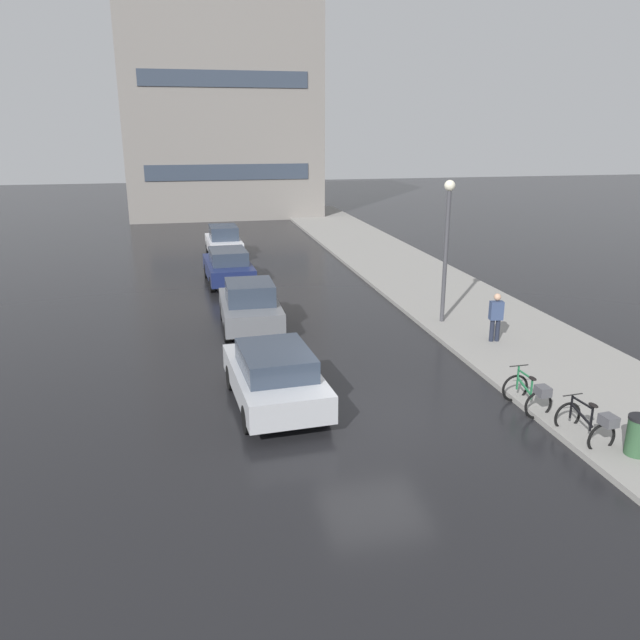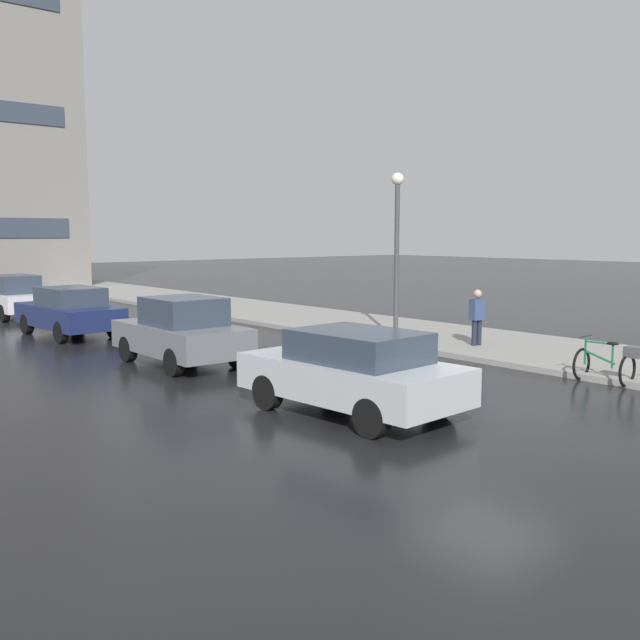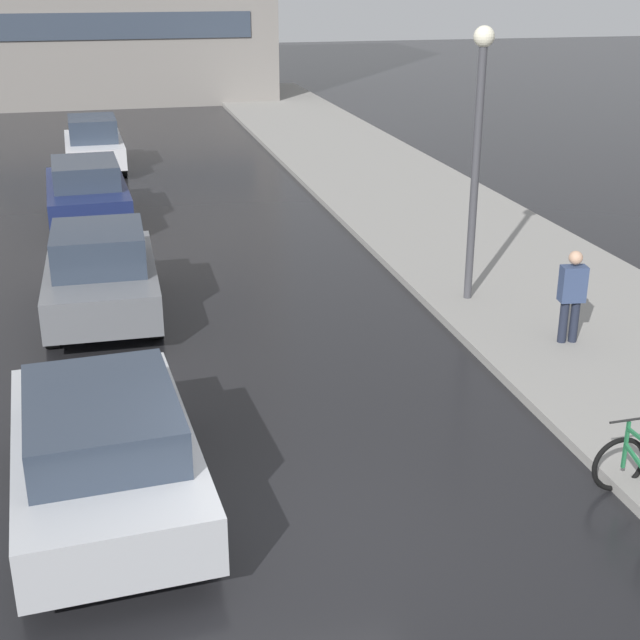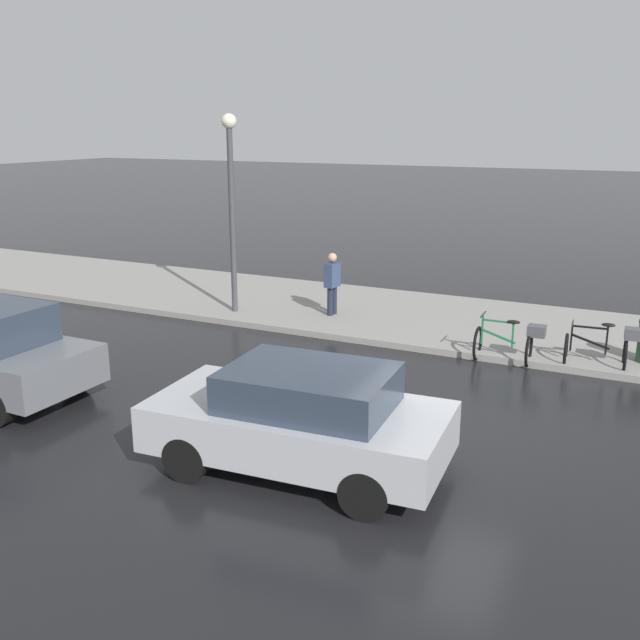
{
  "view_description": "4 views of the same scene",
  "coord_description": "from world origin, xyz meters",
  "px_view_note": "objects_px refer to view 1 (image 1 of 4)",
  "views": [
    {
      "loc": [
        -4.07,
        -12.61,
        6.48
      ],
      "look_at": [
        -0.69,
        2.93,
        1.59
      ],
      "focal_mm": 35.0,
      "sensor_mm": 36.0,
      "label": 1
    },
    {
      "loc": [
        -10.54,
        -7.78,
        3.16
      ],
      "look_at": [
        0.1,
        4.87,
        1.17
      ],
      "focal_mm": 40.0,
      "sensor_mm": 36.0,
      "label": 2
    },
    {
      "loc": [
        -1.92,
        -7.73,
        5.74
      ],
      "look_at": [
        0.75,
        3.11,
        1.35
      ],
      "focal_mm": 50.0,
      "sensor_mm": 36.0,
      "label": 3
    },
    {
      "loc": [
        -10.19,
        -2.94,
        4.67
      ],
      "look_at": [
        0.2,
        2.13,
        1.48
      ],
      "focal_mm": 40.0,
      "sensor_mm": 36.0,
      "label": 4
    }
  ],
  "objects_px": {
    "bicycle_second": "(530,394)",
    "car_silver": "(275,376)",
    "streetlamp": "(447,235)",
    "pedestrian": "(496,316)",
    "car_grey": "(250,306)",
    "car_navy": "(228,266)",
    "bicycle_nearest": "(590,424)",
    "car_white": "(224,241)",
    "trash_bin": "(638,439)"
  },
  "relations": [
    {
      "from": "car_grey",
      "to": "car_silver",
      "type": "bearing_deg",
      "value": -90.63
    },
    {
      "from": "car_navy",
      "to": "streetlamp",
      "type": "xyz_separation_m",
      "value": [
        6.72,
        -7.58,
        2.33
      ]
    },
    {
      "from": "bicycle_nearest",
      "to": "bicycle_second",
      "type": "distance_m",
      "value": 1.76
    },
    {
      "from": "streetlamp",
      "to": "bicycle_second",
      "type": "bearing_deg",
      "value": -95.86
    },
    {
      "from": "car_navy",
      "to": "streetlamp",
      "type": "distance_m",
      "value": 10.4
    },
    {
      "from": "bicycle_nearest",
      "to": "car_grey",
      "type": "height_order",
      "value": "car_grey"
    },
    {
      "from": "car_white",
      "to": "bicycle_second",
      "type": "bearing_deg",
      "value": -74.42
    },
    {
      "from": "bicycle_nearest",
      "to": "streetlamp",
      "type": "distance_m",
      "value": 9.06
    },
    {
      "from": "car_white",
      "to": "streetlamp",
      "type": "bearing_deg",
      "value": -64.78
    },
    {
      "from": "car_white",
      "to": "pedestrian",
      "type": "distance_m",
      "value": 17.69
    },
    {
      "from": "car_silver",
      "to": "pedestrian",
      "type": "relative_size",
      "value": 2.52
    },
    {
      "from": "car_silver",
      "to": "streetlamp",
      "type": "distance_m",
      "value": 8.74
    },
    {
      "from": "car_silver",
      "to": "bicycle_second",
      "type": "bearing_deg",
      "value": -15.97
    },
    {
      "from": "bicycle_nearest",
      "to": "car_white",
      "type": "distance_m",
      "value": 23.32
    },
    {
      "from": "car_white",
      "to": "car_silver",
      "type": "bearing_deg",
      "value": -90.18
    },
    {
      "from": "bicycle_nearest",
      "to": "bicycle_second",
      "type": "relative_size",
      "value": 1.06
    },
    {
      "from": "car_grey",
      "to": "streetlamp",
      "type": "distance_m",
      "value": 6.95
    },
    {
      "from": "bicycle_second",
      "to": "car_white",
      "type": "distance_m",
      "value": 21.55
    },
    {
      "from": "bicycle_nearest",
      "to": "trash_bin",
      "type": "height_order",
      "value": "trash_bin"
    },
    {
      "from": "bicycle_nearest",
      "to": "car_white",
      "type": "relative_size",
      "value": 0.37
    },
    {
      "from": "bicycle_second",
      "to": "streetlamp",
      "type": "xyz_separation_m",
      "value": [
        0.71,
        6.96,
        2.62
      ]
    },
    {
      "from": "bicycle_nearest",
      "to": "car_silver",
      "type": "distance_m",
      "value": 7.11
    },
    {
      "from": "car_grey",
      "to": "car_navy",
      "type": "height_order",
      "value": "car_grey"
    },
    {
      "from": "car_silver",
      "to": "streetlamp",
      "type": "bearing_deg",
      "value": 38.83
    },
    {
      "from": "streetlamp",
      "to": "bicycle_nearest",
      "type": "bearing_deg",
      "value": -92.1
    },
    {
      "from": "car_white",
      "to": "trash_bin",
      "type": "distance_m",
      "value": 24.22
    },
    {
      "from": "bicycle_nearest",
      "to": "car_white",
      "type": "xyz_separation_m",
      "value": [
        -6.18,
        22.48,
        0.32
      ]
    },
    {
      "from": "bicycle_second",
      "to": "pedestrian",
      "type": "distance_m",
      "value": 4.87
    },
    {
      "from": "car_navy",
      "to": "trash_bin",
      "type": "distance_m",
      "value": 18.41
    },
    {
      "from": "bicycle_second",
      "to": "car_silver",
      "type": "height_order",
      "value": "car_silver"
    },
    {
      "from": "car_navy",
      "to": "pedestrian",
      "type": "bearing_deg",
      "value": -52.97
    },
    {
      "from": "bicycle_nearest",
      "to": "car_navy",
      "type": "distance_m",
      "value": 17.48
    },
    {
      "from": "pedestrian",
      "to": "car_grey",
      "type": "bearing_deg",
      "value": 155.81
    },
    {
      "from": "bicycle_second",
      "to": "streetlamp",
      "type": "height_order",
      "value": "streetlamp"
    },
    {
      "from": "pedestrian",
      "to": "streetlamp",
      "type": "height_order",
      "value": "streetlamp"
    },
    {
      "from": "car_grey",
      "to": "pedestrian",
      "type": "relative_size",
      "value": 2.34
    },
    {
      "from": "bicycle_second",
      "to": "car_navy",
      "type": "height_order",
      "value": "car_navy"
    },
    {
      "from": "car_grey",
      "to": "trash_bin",
      "type": "relative_size",
      "value": 4.01
    },
    {
      "from": "car_white",
      "to": "pedestrian",
      "type": "xyz_separation_m",
      "value": [
        7.26,
        -16.13,
        0.13
      ]
    },
    {
      "from": "bicycle_nearest",
      "to": "pedestrian",
      "type": "distance_m",
      "value": 6.45
    },
    {
      "from": "bicycle_nearest",
      "to": "car_grey",
      "type": "bearing_deg",
      "value": 122.76
    },
    {
      "from": "car_grey",
      "to": "car_navy",
      "type": "distance_m",
      "value": 6.66
    },
    {
      "from": "bicycle_nearest",
      "to": "car_silver",
      "type": "relative_size",
      "value": 0.34
    },
    {
      "from": "car_grey",
      "to": "streetlamp",
      "type": "xyz_separation_m",
      "value": [
        6.49,
        -0.93,
        2.29
      ]
    },
    {
      "from": "car_navy",
      "to": "car_white",
      "type": "bearing_deg",
      "value": 87.96
    },
    {
      "from": "streetlamp",
      "to": "car_grey",
      "type": "bearing_deg",
      "value": 171.88
    },
    {
      "from": "car_silver",
      "to": "car_navy",
      "type": "bearing_deg",
      "value": 90.72
    },
    {
      "from": "car_grey",
      "to": "trash_bin",
      "type": "bearing_deg",
      "value": -57.07
    },
    {
      "from": "car_silver",
      "to": "pedestrian",
      "type": "height_order",
      "value": "pedestrian"
    },
    {
      "from": "car_grey",
      "to": "car_white",
      "type": "relative_size",
      "value": 1.0
    }
  ]
}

